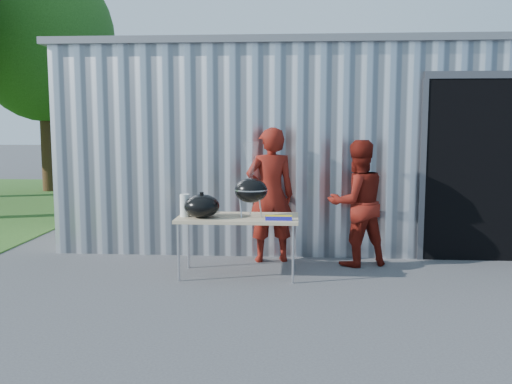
# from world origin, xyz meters

# --- Properties ---
(ground) EXTENTS (80.00, 80.00, 0.00)m
(ground) POSITION_xyz_m (0.00, 0.00, 0.00)
(ground) COLOR #444447
(building) EXTENTS (8.20, 6.20, 3.10)m
(building) POSITION_xyz_m (0.92, 4.59, 1.54)
(building) COLOR silver
(building) RESTS_ON ground
(tree_far) EXTENTS (3.80, 3.80, 6.29)m
(tree_far) POSITION_xyz_m (-6.50, 9.00, 4.09)
(tree_far) COLOR #442D19
(tree_far) RESTS_ON ground
(folding_table) EXTENTS (1.50, 0.75, 0.75)m
(folding_table) POSITION_xyz_m (-0.40, 0.68, 0.71)
(folding_table) COLOR tan
(folding_table) RESTS_ON ground
(kettle_grill) EXTENTS (0.41, 0.41, 0.93)m
(kettle_grill) POSITION_xyz_m (-0.24, 0.66, 1.17)
(kettle_grill) COLOR black
(kettle_grill) RESTS_ON folding_table
(grill_lid) EXTENTS (0.44, 0.44, 0.32)m
(grill_lid) POSITION_xyz_m (-0.84, 0.58, 0.89)
(grill_lid) COLOR black
(grill_lid) RESTS_ON folding_table
(paper_towels) EXTENTS (0.12, 0.12, 0.28)m
(paper_towels) POSITION_xyz_m (-1.06, 0.63, 0.89)
(paper_towels) COLOR white
(paper_towels) RESTS_ON folding_table
(white_tub) EXTENTS (0.20, 0.15, 0.10)m
(white_tub) POSITION_xyz_m (-0.95, 0.91, 0.80)
(white_tub) COLOR white
(white_tub) RESTS_ON folding_table
(foil_box) EXTENTS (0.32, 0.06, 0.06)m
(foil_box) POSITION_xyz_m (0.11, 0.43, 0.78)
(foil_box) COLOR #1B1AAA
(foil_box) RESTS_ON folding_table
(person_cook) EXTENTS (0.76, 0.59, 1.85)m
(person_cook) POSITION_xyz_m (-0.03, 1.45, 0.92)
(person_cook) COLOR maroon
(person_cook) RESTS_ON ground
(person_bystander) EXTENTS (0.99, 0.89, 1.68)m
(person_bystander) POSITION_xyz_m (1.13, 1.32, 0.84)
(person_bystander) COLOR maroon
(person_bystander) RESTS_ON ground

